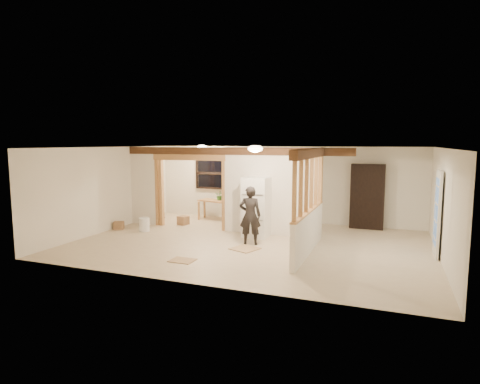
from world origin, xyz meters
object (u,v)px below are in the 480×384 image
at_px(work_table, 215,210).
at_px(bookshelf, 367,197).
at_px(shop_vac, 159,211).
at_px(woman, 250,215).
at_px(refrigerator, 256,207).

height_order(work_table, bookshelf, bookshelf).
bearing_deg(bookshelf, shop_vac, -173.04).
bearing_deg(bookshelf, woman, -130.86).
bearing_deg(woman, bookshelf, -146.00).
height_order(refrigerator, shop_vac, refrigerator).
distance_m(refrigerator, bookshelf, 3.59).
height_order(refrigerator, woman, refrigerator).
relative_size(refrigerator, woman, 1.10).
height_order(shop_vac, bookshelf, bookshelf).
height_order(woman, bookshelf, bookshelf).
distance_m(woman, shop_vac, 4.77).
relative_size(refrigerator, bookshelf, 0.84).
height_order(woman, shop_vac, woman).
relative_size(work_table, shop_vac, 2.10).
bearing_deg(shop_vac, woman, -28.72).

